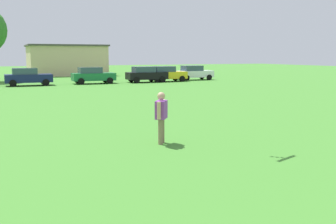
{
  "coord_description": "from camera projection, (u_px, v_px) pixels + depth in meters",
  "views": [
    {
      "loc": [
        -2.57,
        0.37,
        2.91
      ],
      "look_at": [
        1.3,
        9.17,
        1.5
      ],
      "focal_mm": 41.74,
      "sensor_mm": 36.0,
      "label": 1
    }
  ],
  "objects": [
    {
      "name": "ground_plane",
      "position": [
        36.0,
        95.0,
        28.28
      ],
      "size": [
        160.0,
        160.0,
        0.0
      ],
      "primitive_type": "plane",
      "color": "#42842D"
    },
    {
      "name": "adult_bystander",
      "position": [
        161.0,
        113.0,
        12.8
      ],
      "size": [
        0.58,
        0.69,
        1.71
      ],
      "rotation": [
        0.0,
        0.0,
        0.96
      ],
      "color": "#8C7259",
      "rests_on": "ground"
    },
    {
      "name": "parked_car_navy_2",
      "position": [
        28.0,
        77.0,
        37.23
      ],
      "size": [
        4.3,
        2.02,
        1.68
      ],
      "color": "#141E4C",
      "rests_on": "ground"
    },
    {
      "name": "parked_car_green_3",
      "position": [
        93.0,
        75.0,
        39.87
      ],
      "size": [
        4.3,
        2.02,
        1.68
      ],
      "color": "#196B38",
      "rests_on": "ground"
    },
    {
      "name": "parked_car_black_4",
      "position": [
        146.0,
        74.0,
        41.86
      ],
      "size": [
        4.3,
        2.02,
        1.68
      ],
      "color": "black",
      "rests_on": "ground"
    },
    {
      "name": "parked_car_yellow_5",
      "position": [
        166.0,
        74.0,
        42.97
      ],
      "size": [
        4.3,
        2.02,
        1.68
      ],
      "color": "yellow",
      "rests_on": "ground"
    },
    {
      "name": "parked_car_white_6",
      "position": [
        194.0,
        73.0,
        45.78
      ],
      "size": [
        4.3,
        2.02,
        1.68
      ],
      "color": "white",
      "rests_on": "ground"
    },
    {
      "name": "house_left",
      "position": [
        66.0,
        60.0,
        56.86
      ],
      "size": [
        10.86,
        8.73,
        4.36
      ],
      "color": "beige",
      "rests_on": "ground"
    }
  ]
}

